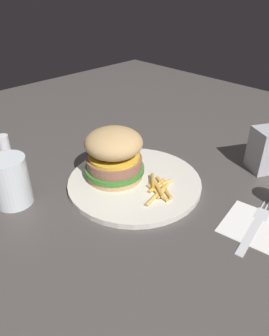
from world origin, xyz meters
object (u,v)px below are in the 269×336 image
Objects in this scene: drink_glass at (11,183)px; salt_shaker at (4,146)px; plate at (134,182)px; fries_pile at (159,189)px; fork at (256,225)px; sandwich at (114,154)px; napkin at (255,226)px.

drink_glass is 0.21m from salt_shaker.
plate is 0.06m from fries_pile.
plate is at bearing 104.41° from fork.
sandwich is 2.34× the size of salt_shaker.
fork is at bearing -73.90° from sandwich.
fries_pile is at bearing -74.96° from sandwich.
drink_glass is at bearing -110.56° from salt_shaker.
fries_pile is 0.19m from napkin.
fork is at bearing -53.27° from drink_glass.
fries_pile is 0.41m from salt_shaker.
drink_glass is (-0.28, 0.37, 0.05)m from napkin.
drink_glass is at bearing 139.99° from fries_pile.
fork is (0.00, 0.00, 0.00)m from napkin.
fries_pile is 0.19m from fork.
fries_pile is at bearing 106.22° from napkin.
fries_pile reaches higher than fork.
plate is 1.66× the size of fork.
fork is at bearing -70.11° from salt_shaker.
fries_pile is 1.00× the size of drink_glass.
sandwich is 0.21m from drink_glass.
fries_pile is at bearing -40.01° from drink_glass.
salt_shaker is at bearing 69.44° from drink_glass.
napkin is (0.06, -0.25, -0.01)m from plate.
fork is 1.73× the size of drink_glass.
sandwich reaches higher than fork.
fork is (0.06, -0.25, -0.00)m from plate.
sandwich reaches higher than fries_pile.
salt_shaker is at bearing 109.89° from fork.
fork is at bearing -75.59° from plate.
salt_shaker is (-0.12, 0.28, -0.04)m from sandwich.
plate is at bearing 97.45° from fries_pile.
fries_pile is at bearing 106.69° from fork.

